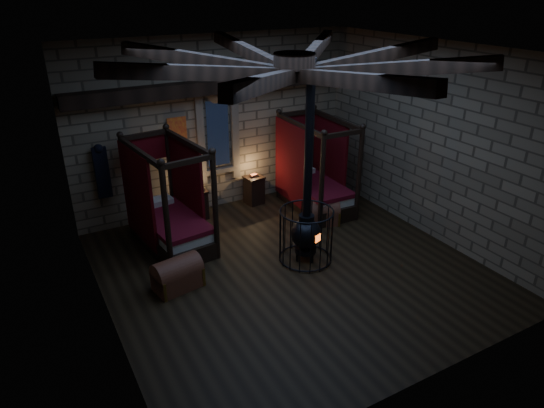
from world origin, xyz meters
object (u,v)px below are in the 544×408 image
bed_left (170,220)px  trunk_right (321,213)px  bed_right (314,186)px  stove (306,231)px  trunk_left (178,274)px

bed_left → trunk_right: bearing=-19.7°
bed_right → stove: 2.64m
bed_right → trunk_left: bed_right is taller
stove → trunk_right: bearing=25.8°
bed_right → trunk_right: (-0.38, -0.89, -0.30)m
bed_right → trunk_left: (-4.22, -1.78, -0.28)m
bed_left → bed_right: size_ratio=1.02×
bed_left → stove: stove is taller
trunk_left → trunk_right: (3.84, 0.89, -0.02)m
trunk_left → bed_right: bearing=13.0°
trunk_left → stove: 2.67m
stove → trunk_left: bearing=154.1°
stove → bed_right: bearing=33.8°
trunk_left → stove: size_ratio=0.23×
trunk_left → trunk_right: bearing=3.2°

